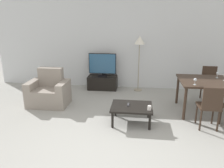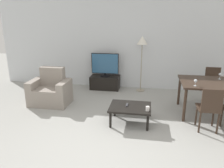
% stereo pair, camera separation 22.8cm
% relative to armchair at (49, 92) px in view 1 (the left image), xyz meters
% --- Properties ---
extents(ground_plane, '(18.00, 18.00, 0.00)m').
position_rel_armchair_xyz_m(ground_plane, '(1.66, -2.00, -0.32)').
color(ground_plane, '#9E9E99').
extents(wall_back, '(7.93, 0.06, 2.70)m').
position_rel_armchair_xyz_m(wall_back, '(1.66, 1.71, 1.03)').
color(wall_back, silver).
rests_on(wall_back, ground_plane).
extents(armchair, '(0.97, 0.68, 0.91)m').
position_rel_armchair_xyz_m(armchair, '(0.00, 0.00, 0.00)').
color(armchair, gray).
rests_on(armchair, ground_plane).
extents(tv_stand, '(0.88, 0.47, 0.40)m').
position_rel_armchair_xyz_m(tv_stand, '(1.13, 1.41, -0.12)').
color(tv_stand, black).
rests_on(tv_stand, ground_plane).
extents(tv, '(0.82, 0.29, 0.69)m').
position_rel_armchair_xyz_m(tv, '(1.13, 1.41, 0.43)').
color(tv, black).
rests_on(tv, tv_stand).
extents(coffee_table, '(0.84, 0.67, 0.37)m').
position_rel_armchair_xyz_m(coffee_table, '(2.09, -0.73, 0.01)').
color(coffee_table, black).
rests_on(coffee_table, ground_plane).
extents(dining_table, '(1.37, 1.07, 0.76)m').
position_rel_armchair_xyz_m(dining_table, '(3.83, 0.01, 0.37)').
color(dining_table, '#38281E').
rests_on(dining_table, ground_plane).
extents(dining_chair_near, '(0.40, 0.40, 0.89)m').
position_rel_armchair_xyz_m(dining_chair_near, '(3.59, -0.83, 0.18)').
color(dining_chair_near, '#38281E').
rests_on(dining_chair_near, ground_plane).
extents(dining_chair_far, '(0.40, 0.40, 0.89)m').
position_rel_armchair_xyz_m(dining_chair_far, '(4.07, 0.84, 0.18)').
color(dining_chair_far, '#38281E').
rests_on(dining_chair_far, ground_plane).
extents(floor_lamp, '(0.30, 0.30, 1.62)m').
position_rel_armchair_xyz_m(floor_lamp, '(2.21, 1.40, 1.07)').
color(floor_lamp, gray).
rests_on(floor_lamp, ground_plane).
extents(remote_primary, '(0.04, 0.15, 0.02)m').
position_rel_armchair_xyz_m(remote_primary, '(2.02, -0.69, 0.06)').
color(remote_primary, '#38383D').
rests_on(remote_primary, coffee_table).
extents(cup_white_near, '(0.07, 0.07, 0.09)m').
position_rel_armchair_xyz_m(cup_white_near, '(2.44, -0.90, 0.10)').
color(cup_white_near, white).
rests_on(cup_white_near, coffee_table).
extents(wine_glass_left, '(0.07, 0.07, 0.15)m').
position_rel_armchair_xyz_m(wine_glass_left, '(4.04, 0.26, 0.55)').
color(wine_glass_left, silver).
rests_on(wine_glass_left, dining_table).
extents(wine_glass_center, '(0.07, 0.07, 0.15)m').
position_rel_armchair_xyz_m(wine_glass_center, '(3.39, -0.37, 0.55)').
color(wine_glass_center, silver).
rests_on(wine_glass_center, dining_table).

